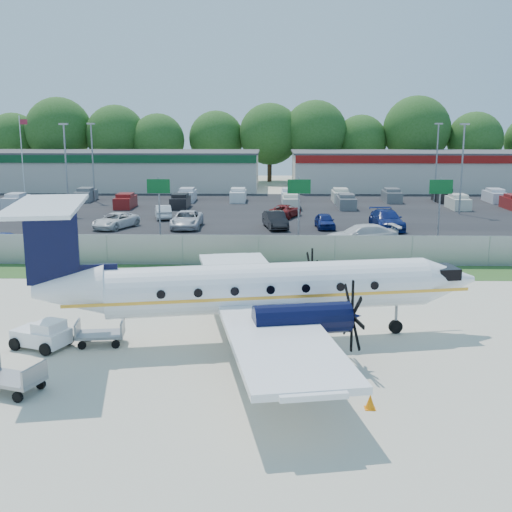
{
  "coord_description": "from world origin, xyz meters",
  "views": [
    {
      "loc": [
        0.71,
        -27.13,
        9.28
      ],
      "look_at": [
        0.0,
        6.0,
        2.3
      ],
      "focal_mm": 45.0,
      "sensor_mm": 36.0,
      "label": 1
    }
  ],
  "objects_px": {
    "baggage_cart_near": "(11,378)",
    "aircraft": "(260,288)",
    "baggage_cart_far": "(100,334)",
    "pushback_tug": "(43,335)"
  },
  "relations": [
    {
      "from": "aircraft",
      "to": "baggage_cart_near",
      "type": "distance_m",
      "value": 10.4
    },
    {
      "from": "pushback_tug",
      "to": "baggage_cart_far",
      "type": "height_order",
      "value": "pushback_tug"
    },
    {
      "from": "baggage_cart_near",
      "to": "aircraft",
      "type": "bearing_deg",
      "value": 33.06
    },
    {
      "from": "pushback_tug",
      "to": "baggage_cart_near",
      "type": "xyz_separation_m",
      "value": [
        0.44,
        -4.49,
        -0.05
      ]
    },
    {
      "from": "aircraft",
      "to": "pushback_tug",
      "type": "relative_size",
      "value": 7.83
    },
    {
      "from": "pushback_tug",
      "to": "baggage_cart_far",
      "type": "xyz_separation_m",
      "value": [
        2.27,
        0.47,
        -0.09
      ]
    },
    {
      "from": "pushback_tug",
      "to": "baggage_cart_far",
      "type": "relative_size",
      "value": 1.22
    },
    {
      "from": "baggage_cart_near",
      "to": "baggage_cart_far",
      "type": "relative_size",
      "value": 1.17
    },
    {
      "from": "aircraft",
      "to": "baggage_cart_far",
      "type": "relative_size",
      "value": 9.53
    },
    {
      "from": "baggage_cart_far",
      "to": "baggage_cart_near",
      "type": "bearing_deg",
      "value": -110.31
    }
  ]
}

